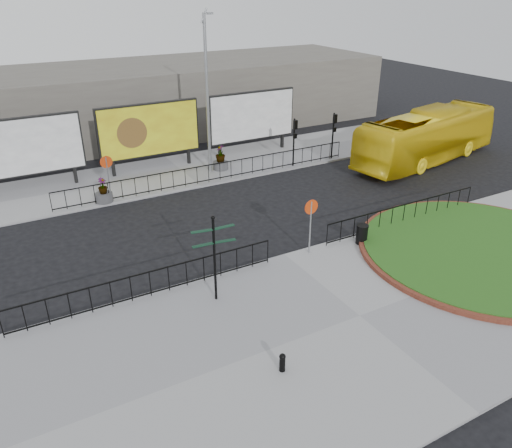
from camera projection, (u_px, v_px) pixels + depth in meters
ground at (284, 256)px, 21.43m from camera, size 90.00×90.00×0.00m
pavement_near at (360, 317)px, 17.48m from camera, size 30.00×10.00×0.12m
pavement_far at (182, 171)px, 30.83m from camera, size 44.00×6.00×0.12m
brick_edge at (481, 251)px, 21.46m from camera, size 10.40×10.40×0.18m
grass_lawn at (481, 250)px, 21.45m from camera, size 10.00×10.00×0.22m
railing_near_left at (150, 284)px, 18.29m from camera, size 10.00×0.10×1.10m
railing_near_right at (404, 214)px, 23.73m from camera, size 9.00×0.10×1.10m
railing_far at (214, 172)px, 28.88m from camera, size 18.00×0.10×1.10m
speed_sign_far at (107, 168)px, 25.80m from camera, size 0.64×0.07×2.47m
speed_sign_near at (311, 215)px, 20.71m from camera, size 0.64×0.07×2.47m
billboard_left at (23, 147)px, 26.78m from camera, size 6.20×0.31×4.10m
billboard_mid at (149, 130)px, 29.82m from camera, size 6.20×0.31×4.10m
billboard_right at (252, 116)px, 32.87m from camera, size 6.20×0.31×4.10m
lamp_post at (207, 94)px, 28.60m from camera, size 0.74×0.18×9.23m
signal_pole_a at (295, 135)px, 30.67m from camera, size 0.22×0.26×3.00m
signal_pole_b at (334, 129)px, 31.98m from camera, size 0.22×0.26×3.00m
building_backdrop at (131, 101)px, 37.61m from camera, size 40.00×10.00×5.00m
fingerpost_sign at (214, 250)px, 17.48m from camera, size 1.58×0.40×3.38m
bollard at (282, 362)px, 14.86m from camera, size 0.20×0.20×0.63m
litter_bin at (362, 234)px, 22.07m from camera, size 0.54×0.54×0.89m
bus at (427, 137)px, 31.97m from camera, size 12.12×4.90×3.29m
planter_a at (104, 194)px, 26.23m from camera, size 0.92×0.92×1.32m
planter_c at (220, 160)px, 30.71m from camera, size 0.93×0.93×1.53m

